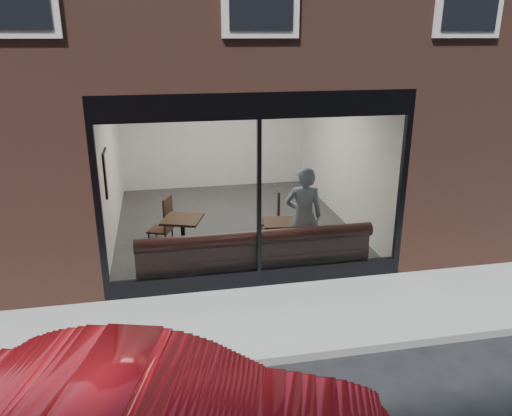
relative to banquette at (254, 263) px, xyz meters
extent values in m
plane|color=black|center=(0.00, -2.45, -0.23)|extent=(120.00, 120.00, 0.00)
cube|color=gray|center=(0.00, -1.45, -0.22)|extent=(40.00, 2.00, 0.01)
cube|color=gray|center=(0.00, -2.50, -0.17)|extent=(40.00, 0.10, 0.12)
cube|color=brown|center=(-3.75, 5.55, 1.38)|extent=(2.50, 12.00, 3.20)
cube|color=brown|center=(3.75, 5.55, 1.38)|extent=(2.50, 12.00, 3.20)
cube|color=brown|center=(0.00, 8.55, 1.38)|extent=(5.00, 6.00, 3.20)
plane|color=#2D2D30|center=(0.00, 2.55, -0.21)|extent=(6.00, 6.00, 0.00)
plane|color=white|center=(0.00, 2.55, 2.97)|extent=(6.00, 6.00, 0.00)
plane|color=silver|center=(0.00, 5.54, 1.37)|extent=(5.00, 0.00, 5.00)
plane|color=silver|center=(-2.49, 2.55, 1.37)|extent=(0.00, 6.00, 6.00)
plane|color=silver|center=(2.49, 2.55, 1.37)|extent=(0.00, 6.00, 6.00)
cube|color=black|center=(0.00, -0.40, -0.08)|extent=(5.00, 0.10, 0.30)
cube|color=black|center=(0.00, -0.40, 2.77)|extent=(5.00, 0.10, 0.40)
cube|color=black|center=(0.00, -0.40, 1.32)|extent=(0.06, 0.10, 2.50)
plane|color=white|center=(0.00, -0.43, 1.33)|extent=(4.80, 0.00, 4.80)
cube|color=#371514|center=(0.00, 0.00, 0.00)|extent=(4.00, 0.55, 0.45)
imported|color=#8FA7B9|center=(0.96, 0.31, 0.69)|extent=(0.73, 0.53, 1.84)
cube|color=black|center=(-1.16, 1.07, 0.52)|extent=(0.87, 0.87, 0.04)
cube|color=black|center=(0.58, 0.55, 0.52)|extent=(0.66, 0.66, 0.04)
cube|color=black|center=(-1.58, 1.90, 0.01)|extent=(0.57, 0.57, 0.04)
cube|color=black|center=(0.70, 1.92, 0.01)|extent=(0.51, 0.51, 0.04)
cube|color=white|center=(-2.45, 1.38, 1.40)|extent=(0.02, 0.57, 0.76)
camera|label=1|loc=(-1.53, -7.75, 3.76)|focal=35.00mm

